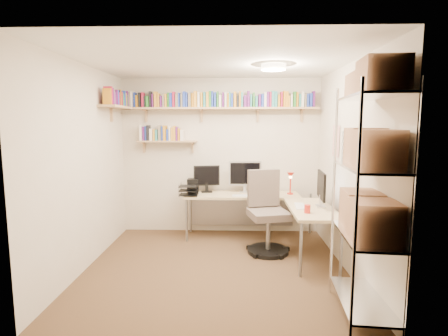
% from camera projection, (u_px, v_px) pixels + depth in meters
% --- Properties ---
extents(ground, '(3.20, 3.20, 0.00)m').
position_uv_depth(ground, '(216.00, 267.00, 4.38)').
color(ground, '#442F1D').
rests_on(ground, ground).
extents(room_shell, '(3.24, 3.04, 2.52)m').
position_uv_depth(room_shell, '(216.00, 143.00, 4.18)').
color(room_shell, beige).
rests_on(room_shell, ground).
extents(wall_shelves, '(3.12, 1.09, 0.80)m').
position_uv_depth(wall_shelves, '(193.00, 107.00, 5.42)').
color(wall_shelves, tan).
rests_on(wall_shelves, ground).
extents(corner_desk, '(2.12, 1.76, 1.20)m').
position_uv_depth(corner_desk, '(251.00, 198.00, 5.22)').
color(corner_desk, beige).
rests_on(corner_desk, ground).
extents(office_chair, '(0.61, 0.62, 1.14)m').
position_uv_depth(office_chair, '(267.00, 218.00, 4.86)').
color(office_chair, black).
rests_on(office_chair, ground).
extents(wire_rack, '(0.53, 0.96, 2.30)m').
position_uv_depth(wire_rack, '(370.00, 165.00, 3.06)').
color(wire_rack, silver).
rests_on(wire_rack, ground).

